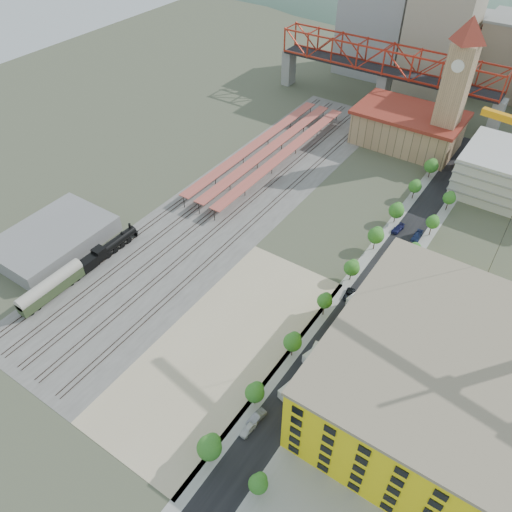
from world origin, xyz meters
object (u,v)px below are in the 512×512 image
Objects in this scene: site_trailer_d at (361,296)px; site_trailer_c at (321,351)px; site_trailer_a at (297,385)px; site_trailer_b at (313,363)px; coach at (51,287)px; construction_building at (444,382)px; locomotive at (109,248)px; car_0 at (248,429)px; clock_tower at (457,79)px.

site_trailer_c is at bearing -74.90° from site_trailer_d.
site_trailer_a is 6.72m from site_trailer_b.
construction_building is at bearing 14.21° from coach.
locomotive is at bearing -160.49° from site_trailer_c.
construction_building is at bearing 2.29° from locomotive.
construction_building is 5.39× the size of site_trailer_a.
site_trailer_d is 2.15× the size of car_0.
site_trailer_c is (0.00, 4.01, -0.10)m from site_trailer_b.
site_trailer_d is (-26.00, 20.16, -8.15)m from construction_building.
site_trailer_b is at bearing -72.73° from site_trailer_c.
locomotive is 2.40× the size of site_trailer_a.
construction_building is 11.84× the size of car_0.
coach is (-92.00, -23.29, -6.28)m from construction_building.
site_trailer_a is 14.49m from car_0.
site_trailer_c reaches higher than car_0.
construction_building is at bearing 38.20° from site_trailer_a.
site_trailer_d is (66.00, 43.45, -1.87)m from coach.
construction_building is at bearing -71.22° from clock_tower.
car_0 is (-3.00, -24.89, -0.58)m from site_trailer_c.
locomotive reaches higher than site_trailer_d.
locomotive is at bearing -145.04° from site_trailer_d.
construction_building is at bearing -22.69° from site_trailer_d.
site_trailer_a is (66.00, 11.46, -1.84)m from coach.
site_trailer_b is (0.00, 6.72, 0.13)m from site_trailer_a.
clock_tower is 1.03× the size of construction_building.
clock_tower is 5.42× the size of site_trailer_c.
locomotive is 2.18× the size of site_trailer_b.
site_trailer_d is 46.26m from car_0.
clock_tower reaches higher than site_trailer_a.
clock_tower reaches higher than site_trailer_d.
locomotive is 66.85m from car_0.
site_trailer_b is (66.00, 18.18, -1.72)m from coach.
site_trailer_b is (66.00, -1.43, -0.68)m from locomotive.
site_trailer_d is at bearing 142.21° from construction_building.
clock_tower is 12.17× the size of car_0.
site_trailer_a is at bearing -85.91° from clock_tower.
construction_building is 39.90m from car_0.
coach reaches higher than site_trailer_b.
car_0 is at bearing -79.60° from site_trailer_c.
locomotive is 1.20× the size of coach.
coach is 63.10m from car_0.
site_trailer_d is (66.00, 23.84, -0.84)m from locomotive.
coach is 2.04× the size of site_trailer_d.
site_trailer_c is (-26.00, -1.11, -8.10)m from construction_building.
site_trailer_a reaches higher than car_0.
construction_building is 5.28× the size of site_trailer_c.
site_trailer_b reaches higher than site_trailer_a.
coach reaches higher than site_trailer_c.
site_trailer_c is at bearing -177.56° from construction_building.
site_trailer_a is 2.20× the size of car_0.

